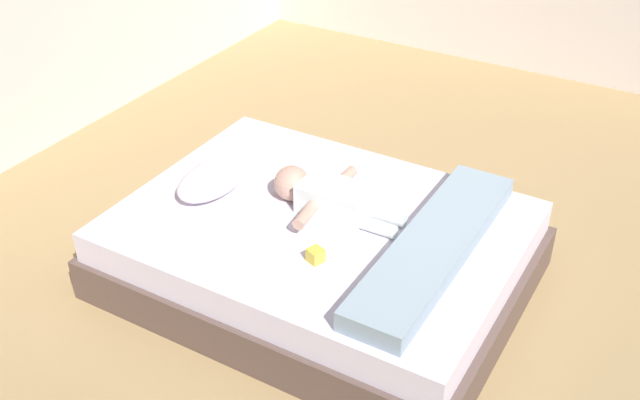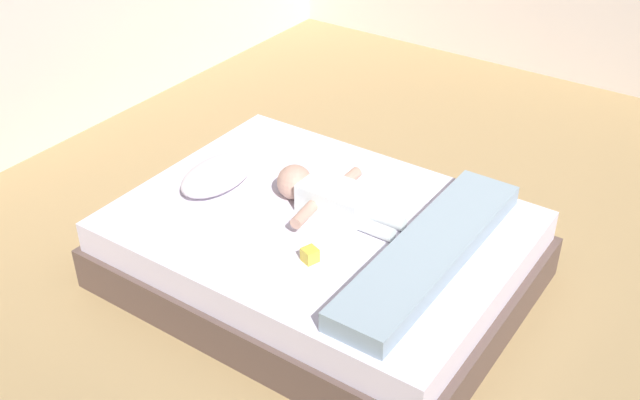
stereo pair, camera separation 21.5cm
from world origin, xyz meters
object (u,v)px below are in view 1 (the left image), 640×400
Objects in this scene: baby at (326,196)px; toy_block at (316,255)px; bed at (320,250)px; pillow at (212,179)px; toothbrush at (334,180)px.

baby reaches higher than toy_block.
bed is 4.24× the size of pillow.
toothbrush is 1.71× the size of toy_block.
toy_block is at bearing -157.71° from toothbrush.
baby reaches higher than bed.
toothbrush is 0.66m from toy_block.
toy_block reaches higher than toothbrush.
pillow is 3.26× the size of toothbrush.
toy_block is (-0.61, -0.25, 0.02)m from toothbrush.
toy_block reaches higher than bed.
toy_block is at bearing -156.19° from baby.
pillow is 5.56× the size of toy_block.
baby is 4.85× the size of toothbrush.
baby reaches higher than pillow.
toy_block is (-0.37, -0.16, -0.04)m from baby.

